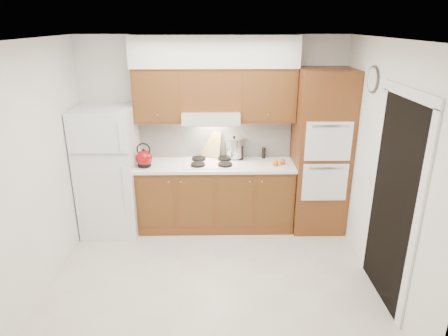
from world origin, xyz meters
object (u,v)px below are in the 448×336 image
(kettle, at_px, (144,158))
(stock_pot, at_px, (234,148))
(oven_cabinet, at_px, (320,152))
(fridge, at_px, (109,171))

(kettle, relative_size, stock_pot, 0.83)
(oven_cabinet, height_order, kettle, oven_cabinet)
(oven_cabinet, bearing_deg, stock_pot, 168.81)
(fridge, height_order, oven_cabinet, oven_cabinet)
(oven_cabinet, relative_size, stock_pot, 8.39)
(fridge, xyz_separation_m, oven_cabinet, (2.85, 0.03, 0.24))
(fridge, relative_size, kettle, 7.92)
(kettle, bearing_deg, stock_pot, 9.34)
(oven_cabinet, bearing_deg, kettle, -177.96)
(fridge, height_order, kettle, fridge)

